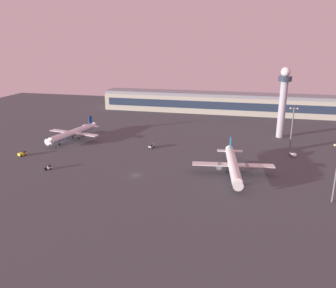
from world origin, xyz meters
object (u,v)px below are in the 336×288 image
(airplane_far_stand, at_px, (233,165))
(baggage_tractor, at_px, (151,146))
(apron_light_central, at_px, (292,126))
(control_tower, at_px, (283,98))
(cargo_loader, at_px, (22,154))
(airplane_taxiway_distant, at_px, (73,133))
(pushback_tug, at_px, (49,167))
(maintenance_van, at_px, (293,154))

(airplane_far_stand, bearing_deg, baggage_tractor, -40.18)
(apron_light_central, bearing_deg, baggage_tractor, -169.94)
(airplane_far_stand, relative_size, baggage_tractor, 10.44)
(control_tower, relative_size, airplane_far_stand, 0.91)
(control_tower, relative_size, cargo_loader, 9.58)
(baggage_tractor, xyz_separation_m, apron_light_central, (75.44, 13.38, 12.68))
(airplane_taxiway_distant, relative_size, baggage_tractor, 9.62)
(cargo_loader, relative_size, pushback_tug, 1.30)
(control_tower, distance_m, baggage_tractor, 85.71)
(control_tower, relative_size, baggage_tractor, 9.51)
(maintenance_van, relative_size, apron_light_central, 0.19)
(cargo_loader, xyz_separation_m, pushback_tug, (24.76, -14.30, -0.11))
(maintenance_van, relative_size, pushback_tug, 1.32)
(cargo_loader, xyz_separation_m, maintenance_van, (138.38, 32.43, 0.00))
(cargo_loader, distance_m, baggage_tractor, 68.78)
(control_tower, relative_size, airplane_taxiway_distant, 0.99)
(pushback_tug, bearing_deg, control_tower, 81.48)
(airplane_taxiway_distant, bearing_deg, maintenance_van, -170.08)
(pushback_tug, bearing_deg, airplane_taxiway_distant, 149.65)
(baggage_tractor, distance_m, apron_light_central, 77.66)
(apron_light_central, bearing_deg, cargo_loader, -162.97)
(cargo_loader, xyz_separation_m, apron_light_central, (137.87, 42.23, 12.68))
(pushback_tug, bearing_deg, maintenance_van, 66.50)
(pushback_tug, xyz_separation_m, baggage_tractor, (37.68, 43.15, 0.11))
(airplane_far_stand, xyz_separation_m, cargo_loader, (-109.24, 0.80, -3.41))
(airplane_far_stand, bearing_deg, pushback_tug, 1.25)
(control_tower, bearing_deg, airplane_taxiway_distant, -164.10)
(control_tower, xyz_separation_m, airplane_far_stand, (-25.05, -70.02, -20.14))
(airplane_far_stand, xyz_separation_m, baggage_tractor, (-46.80, 29.65, -3.41))
(airplane_taxiway_distant, height_order, maintenance_van, airplane_taxiway_distant)
(pushback_tug, xyz_separation_m, apron_light_central, (113.12, 56.53, 12.79))
(cargo_loader, bearing_deg, control_tower, 41.46)
(airplane_far_stand, distance_m, apron_light_central, 52.51)
(pushback_tug, relative_size, apron_light_central, 0.14)
(pushback_tug, height_order, baggage_tractor, baggage_tractor)
(control_tower, height_order, pushback_tug, control_tower)
(baggage_tractor, bearing_deg, airplane_far_stand, 164.46)
(control_tower, relative_size, maintenance_van, 9.42)
(airplane_taxiway_distant, height_order, apron_light_central, apron_light_central)
(cargo_loader, bearing_deg, apron_light_central, 31.22)
(cargo_loader, relative_size, apron_light_central, 0.19)
(airplane_taxiway_distant, height_order, baggage_tractor, airplane_taxiway_distant)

